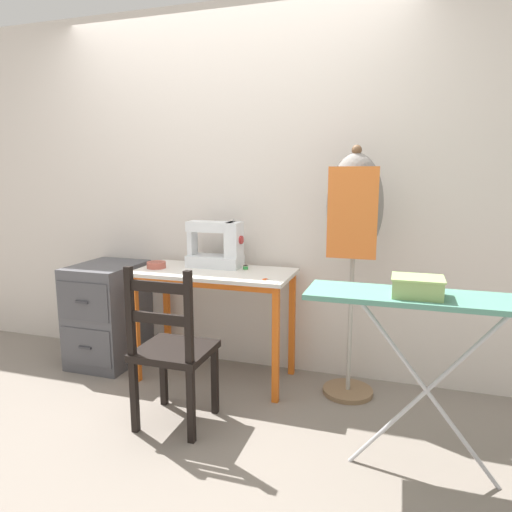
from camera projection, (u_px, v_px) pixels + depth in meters
ground_plane at (201, 393)px, 2.96m from camera, size 14.00×14.00×0.00m
wall_back at (231, 192)px, 3.27m from camera, size 10.00×0.05×2.55m
sewing_table at (214, 286)px, 3.07m from camera, size 1.06×0.51×0.76m
sewing_machine at (218, 246)px, 3.15m from camera, size 0.39×0.18×0.34m
fabric_bowl at (156, 265)px, 3.14m from camera, size 0.13×0.13×0.04m
scissors at (269, 280)px, 2.76m from camera, size 0.14×0.11×0.01m
thread_spool_near_machine at (246, 268)px, 3.09m from camera, size 0.04×0.04×0.03m
wooden_chair at (172, 351)px, 2.51m from camera, size 0.40×0.38×0.93m
filing_cabinet at (108, 314)px, 3.41m from camera, size 0.44×0.56×0.75m
dress_form at (354, 218)px, 2.75m from camera, size 0.34×0.32×1.57m
ironing_board at (433, 307)px, 2.01m from camera, size 1.11×0.32×0.88m
storage_box at (417, 287)px, 1.99m from camera, size 0.22×0.17×0.09m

